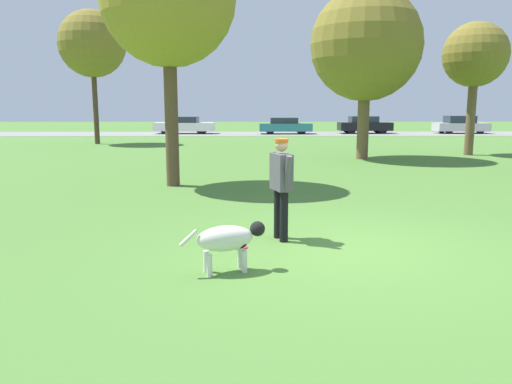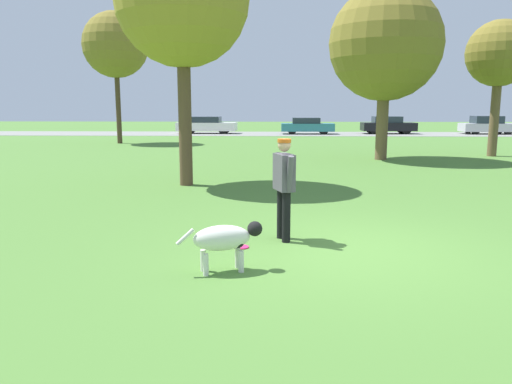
{
  "view_description": "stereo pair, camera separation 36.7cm",
  "coord_description": "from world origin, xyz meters",
  "px_view_note": "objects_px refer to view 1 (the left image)",
  "views": [
    {
      "loc": [
        -1.42,
        -7.09,
        2.09
      ],
      "look_at": [
        -1.31,
        -0.23,
        0.9
      ],
      "focal_mm": 35.0,
      "sensor_mm": 36.0,
      "label": 1
    },
    {
      "loc": [
        -1.05,
        -7.09,
        2.09
      ],
      "look_at": [
        -1.31,
        -0.23,
        0.9
      ],
      "focal_mm": 35.0,
      "sensor_mm": 36.0,
      "label": 2
    }
  ],
  "objects_px": {
    "dog": "(228,239)",
    "parked_car_black": "(364,125)",
    "frisbee": "(240,247)",
    "parked_car_teal": "(285,126)",
    "tree_far_left": "(92,44)",
    "parked_car_silver": "(461,125)",
    "tree_far_right": "(475,56)",
    "tree_mid_center": "(366,45)",
    "person": "(281,181)",
    "parked_car_white": "(184,125)"
  },
  "relations": [
    {
      "from": "parked_car_teal",
      "to": "parked_car_silver",
      "type": "relative_size",
      "value": 1.0
    },
    {
      "from": "person",
      "to": "tree_far_right",
      "type": "distance_m",
      "value": 16.66
    },
    {
      "from": "frisbee",
      "to": "parked_car_teal",
      "type": "height_order",
      "value": "parked_car_teal"
    },
    {
      "from": "parked_car_white",
      "to": "parked_car_teal",
      "type": "xyz_separation_m",
      "value": [
        7.62,
        -0.47,
        -0.03
      ]
    },
    {
      "from": "person",
      "to": "parked_car_black",
      "type": "height_order",
      "value": "person"
    },
    {
      "from": "person",
      "to": "parked_car_teal",
      "type": "xyz_separation_m",
      "value": [
        2.24,
        30.0,
        -0.33
      ]
    },
    {
      "from": "tree_far_right",
      "to": "parked_car_white",
      "type": "relative_size",
      "value": 1.22
    },
    {
      "from": "parked_car_black",
      "to": "parked_car_silver",
      "type": "height_order",
      "value": "parked_car_silver"
    },
    {
      "from": "frisbee",
      "to": "parked_car_white",
      "type": "relative_size",
      "value": 0.05
    },
    {
      "from": "parked_car_black",
      "to": "parked_car_silver",
      "type": "bearing_deg",
      "value": -1.17
    },
    {
      "from": "person",
      "to": "dog",
      "type": "height_order",
      "value": "person"
    },
    {
      "from": "dog",
      "to": "parked_car_silver",
      "type": "height_order",
      "value": "parked_car_silver"
    },
    {
      "from": "tree_far_left",
      "to": "parked_car_white",
      "type": "height_order",
      "value": "tree_far_left"
    },
    {
      "from": "frisbee",
      "to": "parked_car_white",
      "type": "distance_m",
      "value": 31.29
    },
    {
      "from": "tree_far_left",
      "to": "parked_car_silver",
      "type": "relative_size",
      "value": 1.83
    },
    {
      "from": "tree_far_right",
      "to": "tree_mid_center",
      "type": "height_order",
      "value": "tree_mid_center"
    },
    {
      "from": "tree_mid_center",
      "to": "parked_car_black",
      "type": "xyz_separation_m",
      "value": [
        4.33,
        18.46,
        -3.73
      ]
    },
    {
      "from": "parked_car_silver",
      "to": "tree_far_right",
      "type": "bearing_deg",
      "value": -109.8
    },
    {
      "from": "person",
      "to": "tree_far_right",
      "type": "bearing_deg",
      "value": 128.39
    },
    {
      "from": "tree_far_left",
      "to": "parked_car_white",
      "type": "distance_m",
      "value": 11.79
    },
    {
      "from": "parked_car_teal",
      "to": "tree_far_left",
      "type": "bearing_deg",
      "value": -138.96
    },
    {
      "from": "person",
      "to": "tree_far_left",
      "type": "xyz_separation_m",
      "value": [
        -8.9,
        20.25,
        4.42
      ]
    },
    {
      "from": "tree_far_right",
      "to": "tree_far_left",
      "type": "height_order",
      "value": "tree_far_left"
    },
    {
      "from": "dog",
      "to": "parked_car_white",
      "type": "bearing_deg",
      "value": 79.61
    },
    {
      "from": "tree_far_right",
      "to": "parked_car_black",
      "type": "distance_m",
      "value": 17.27
    },
    {
      "from": "parked_car_white",
      "to": "parked_car_silver",
      "type": "relative_size",
      "value": 1.16
    },
    {
      "from": "tree_mid_center",
      "to": "parked_car_white",
      "type": "bearing_deg",
      "value": 117.13
    },
    {
      "from": "tree_far_right",
      "to": "parked_car_teal",
      "type": "relative_size",
      "value": 1.42
    },
    {
      "from": "tree_mid_center",
      "to": "dog",
      "type": "bearing_deg",
      "value": -109.3
    },
    {
      "from": "frisbee",
      "to": "tree_far_right",
      "type": "relative_size",
      "value": 0.04
    },
    {
      "from": "tree_far_right",
      "to": "tree_far_left",
      "type": "relative_size",
      "value": 0.77
    },
    {
      "from": "person",
      "to": "frisbee",
      "type": "xyz_separation_m",
      "value": [
        -0.63,
        -0.45,
        -0.93
      ]
    },
    {
      "from": "dog",
      "to": "parked_car_teal",
      "type": "xyz_separation_m",
      "value": [
        3.0,
        31.54,
        0.18
      ]
    },
    {
      "from": "parked_car_teal",
      "to": "tree_far_right",
      "type": "bearing_deg",
      "value": -67.76
    },
    {
      "from": "tree_far_right",
      "to": "tree_mid_center",
      "type": "relative_size",
      "value": 0.85
    },
    {
      "from": "person",
      "to": "parked_car_white",
      "type": "bearing_deg",
      "value": 171.67
    },
    {
      "from": "dog",
      "to": "tree_far_left",
      "type": "height_order",
      "value": "tree_far_left"
    },
    {
      "from": "person",
      "to": "tree_far_left",
      "type": "relative_size",
      "value": 0.22
    },
    {
      "from": "tree_mid_center",
      "to": "parked_car_white",
      "type": "xyz_separation_m",
      "value": [
        -9.4,
        18.35,
        -3.74
      ]
    },
    {
      "from": "person",
      "to": "dog",
      "type": "relative_size",
      "value": 1.46
    },
    {
      "from": "parked_car_teal",
      "to": "frisbee",
      "type": "bearing_deg",
      "value": -95.55
    },
    {
      "from": "tree_far_left",
      "to": "person",
      "type": "bearing_deg",
      "value": -66.26
    },
    {
      "from": "parked_car_black",
      "to": "tree_far_left",
      "type": "bearing_deg",
      "value": -149.83
    },
    {
      "from": "dog",
      "to": "parked_car_black",
      "type": "height_order",
      "value": "parked_car_black"
    },
    {
      "from": "tree_far_right",
      "to": "tree_mid_center",
      "type": "xyz_separation_m",
      "value": [
        -4.95,
        -1.56,
        0.24
      ]
    },
    {
      "from": "dog",
      "to": "tree_far_left",
      "type": "bearing_deg",
      "value": 91.89
    },
    {
      "from": "parked_car_white",
      "to": "parked_car_teal",
      "type": "bearing_deg",
      "value": -0.95
    },
    {
      "from": "tree_far_left",
      "to": "parked_car_silver",
      "type": "height_order",
      "value": "tree_far_left"
    },
    {
      "from": "person",
      "to": "parked_car_teal",
      "type": "distance_m",
      "value": 30.08
    },
    {
      "from": "frisbee",
      "to": "tree_far_left",
      "type": "height_order",
      "value": "tree_far_left"
    }
  ]
}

